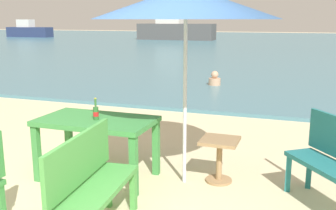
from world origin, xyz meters
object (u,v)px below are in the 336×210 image
at_px(picnic_table_green, 97,127).
at_px(boat_cargo_ship, 29,31).
at_px(patio_umbrella, 186,3).
at_px(bench_green_right, 90,180).
at_px(beer_bottle_amber, 96,112).
at_px(swimmer_person, 215,80).
at_px(boat_ferry, 175,29).
at_px(side_table_wood, 219,154).

bearing_deg(picnic_table_green, boat_cargo_ship, 129.86).
height_order(patio_umbrella, boat_cargo_ship, patio_umbrella).
distance_m(picnic_table_green, bench_green_right, 1.35).
xyz_separation_m(beer_bottle_amber, bench_green_right, (0.59, -1.16, -0.31)).
relative_size(swimmer_person, boat_ferry, 0.06).
distance_m(patio_umbrella, swimmer_person, 7.03).
bearing_deg(picnic_table_green, boat_ferry, 106.81).
xyz_separation_m(bench_green_right, swimmer_person, (-0.71, 8.09, -0.30)).
bearing_deg(picnic_table_green, swimmer_person, 90.81).
height_order(bench_green_right, boat_cargo_ship, boat_cargo_ship).
height_order(patio_umbrella, bench_green_right, patio_umbrella).
distance_m(beer_bottle_amber, boat_cargo_ship, 40.32).
xyz_separation_m(picnic_table_green, beer_bottle_amber, (0.02, -0.04, 0.20)).
height_order(beer_bottle_amber, boat_ferry, boat_ferry).
xyz_separation_m(beer_bottle_amber, side_table_wood, (1.43, 0.42, -0.50)).
xyz_separation_m(patio_umbrella, bench_green_right, (-0.44, -1.42, -1.58)).
bearing_deg(bench_green_right, side_table_wood, 62.10).
distance_m(picnic_table_green, side_table_wood, 1.53).
distance_m(patio_umbrella, boat_cargo_ship, 40.81).
height_order(bench_green_right, boat_ferry, boat_ferry).
relative_size(patio_umbrella, bench_green_right, 1.87).
xyz_separation_m(bench_green_right, boat_cargo_ship, (-26.42, 32.11, 0.20)).
xyz_separation_m(side_table_wood, boat_cargo_ship, (-27.26, 30.53, 0.38)).
height_order(picnic_table_green, patio_umbrella, patio_umbrella).
bearing_deg(bench_green_right, picnic_table_green, 117.12).
distance_m(picnic_table_green, boat_cargo_ship, 40.27).
bearing_deg(picnic_table_green, side_table_wood, 14.64).
xyz_separation_m(patio_umbrella, side_table_wood, (0.39, 0.15, -1.76)).
distance_m(picnic_table_green, boat_ferry, 32.08).
relative_size(picnic_table_green, swimmer_person, 3.41).
distance_m(swimmer_person, boat_ferry, 25.53).
bearing_deg(beer_bottle_amber, bench_green_right, -62.92).
relative_size(picnic_table_green, side_table_wood, 2.59).
relative_size(beer_bottle_amber, bench_green_right, 0.22).
bearing_deg(side_table_wood, bench_green_right, -117.90).
xyz_separation_m(bench_green_right, boat_ferry, (-9.89, 31.90, 0.47)).
height_order(picnic_table_green, boat_cargo_ship, boat_cargo_ship).
bearing_deg(side_table_wood, beer_bottle_amber, -163.53).
bearing_deg(bench_green_right, boat_cargo_ship, 129.45).
relative_size(beer_bottle_amber, patio_umbrella, 0.12).
height_order(picnic_table_green, bench_green_right, bench_green_right).
bearing_deg(boat_ferry, swimmer_person, -68.92).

